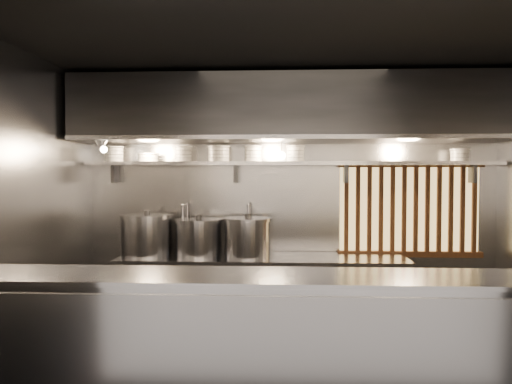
# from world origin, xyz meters

# --- Properties ---
(ceiling) EXTENTS (4.50, 4.50, 0.00)m
(ceiling) POSITION_xyz_m (0.00, 0.00, 2.80)
(ceiling) COLOR black
(ceiling) RESTS_ON wall_back
(wall_back) EXTENTS (4.50, 0.00, 4.50)m
(wall_back) POSITION_xyz_m (0.00, 1.50, 1.40)
(wall_back) COLOR gray
(wall_back) RESTS_ON floor
(wall_left) EXTENTS (0.00, 3.00, 3.00)m
(wall_left) POSITION_xyz_m (-2.25, 0.00, 1.40)
(wall_left) COLOR gray
(wall_left) RESTS_ON floor
(serving_counter) EXTENTS (4.50, 0.56, 1.13)m
(serving_counter) POSITION_xyz_m (0.00, -0.96, 0.57)
(serving_counter) COLOR #9C9CA1
(serving_counter) RESTS_ON floor
(cooking_bench) EXTENTS (3.00, 0.70, 0.90)m
(cooking_bench) POSITION_xyz_m (-0.30, 1.13, 0.45)
(cooking_bench) COLOR #9C9CA1
(cooking_bench) RESTS_ON floor
(bowl_shelf) EXTENTS (4.40, 0.34, 0.04)m
(bowl_shelf) POSITION_xyz_m (0.00, 1.32, 1.88)
(bowl_shelf) COLOR #9C9CA1
(bowl_shelf) RESTS_ON wall_back
(exhaust_hood) EXTENTS (4.40, 0.81, 0.65)m
(exhaust_hood) POSITION_xyz_m (0.00, 1.10, 2.42)
(exhaust_hood) COLOR #2D2D30
(exhaust_hood) RESTS_ON ceiling
(wood_screen) EXTENTS (1.56, 0.09, 1.04)m
(wood_screen) POSITION_xyz_m (1.30, 1.45, 1.38)
(wood_screen) COLOR #FFCF72
(wood_screen) RESTS_ON wall_back
(faucet_left) EXTENTS (0.04, 0.30, 0.50)m
(faucet_left) POSITION_xyz_m (-1.15, 1.37, 1.31)
(faucet_left) COLOR silver
(faucet_left) RESTS_ON wall_back
(faucet_right) EXTENTS (0.04, 0.30, 0.50)m
(faucet_right) POSITION_xyz_m (-0.45, 1.37, 1.31)
(faucet_right) COLOR silver
(faucet_right) RESTS_ON wall_back
(heat_lamp) EXTENTS (0.25, 0.35, 0.20)m
(heat_lamp) POSITION_xyz_m (-1.90, 0.85, 2.07)
(heat_lamp) COLOR #9C9CA1
(heat_lamp) RESTS_ON exhaust_hood
(pendant_bulb) EXTENTS (0.09, 0.09, 0.19)m
(pendant_bulb) POSITION_xyz_m (-0.10, 1.20, 1.96)
(pendant_bulb) COLOR #2D2D30
(pendant_bulb) RESTS_ON exhaust_hood
(stock_pot_left) EXTENTS (0.62, 0.62, 0.43)m
(stock_pot_left) POSITION_xyz_m (-0.98, 1.17, 1.10)
(stock_pot_left) COLOR #9C9CA1
(stock_pot_left) RESTS_ON cooking_bench
(stock_pot_mid) EXTENTS (0.70, 0.70, 0.47)m
(stock_pot_mid) POSITION_xyz_m (-1.53, 1.16, 1.12)
(stock_pot_mid) COLOR #9C9CA1
(stock_pot_mid) RESTS_ON cooking_bench
(stock_pot_right) EXTENTS (0.60, 0.60, 0.45)m
(stock_pot_right) POSITION_xyz_m (-0.45, 1.11, 1.11)
(stock_pot_right) COLOR #9C9CA1
(stock_pot_right) RESTS_ON cooking_bench
(bowl_stack_0) EXTENTS (0.21, 0.21, 0.17)m
(bowl_stack_0) POSITION_xyz_m (-1.93, 1.32, 1.98)
(bowl_stack_0) COLOR white
(bowl_stack_0) RESTS_ON bowl_shelf
(bowl_stack_1) EXTENTS (0.23, 0.23, 0.09)m
(bowl_stack_1) POSITION_xyz_m (-1.55, 1.32, 1.95)
(bowl_stack_1) COLOR white
(bowl_stack_1) RESTS_ON bowl_shelf
(bowl_stack_2) EXTENTS (0.20, 0.20, 0.17)m
(bowl_stack_2) POSITION_xyz_m (-1.16, 1.32, 1.99)
(bowl_stack_2) COLOR white
(bowl_stack_2) RESTS_ON bowl_shelf
(bowl_stack_3) EXTENTS (0.24, 0.24, 0.17)m
(bowl_stack_3) POSITION_xyz_m (-0.78, 1.32, 1.98)
(bowl_stack_3) COLOR white
(bowl_stack_3) RESTS_ON bowl_shelf
(bowl_stack_4) EXTENTS (0.20, 0.20, 0.17)m
(bowl_stack_4) POSITION_xyz_m (-0.40, 1.32, 1.99)
(bowl_stack_4) COLOR white
(bowl_stack_4) RESTS_ON bowl_shelf
(bowl_stack_5) EXTENTS (0.21, 0.21, 0.17)m
(bowl_stack_5) POSITION_xyz_m (0.05, 1.32, 1.98)
(bowl_stack_5) COLOR white
(bowl_stack_5) RESTS_ON bowl_shelf
(bowl_stack_6) EXTENTS (0.21, 0.21, 0.13)m
(bowl_stack_6) POSITION_xyz_m (1.79, 1.32, 1.97)
(bowl_stack_6) COLOR white
(bowl_stack_6) RESTS_ON bowl_shelf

